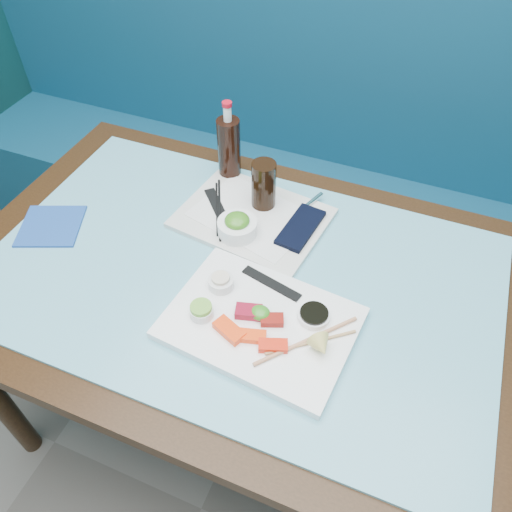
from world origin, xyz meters
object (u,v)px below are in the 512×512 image
at_px(booth_bench, 324,190).
at_px(cola_bottle_body, 229,149).
at_px(cola_glass, 264,185).
at_px(blue_napkin, 51,226).
at_px(seaweed_bowl, 237,228).
at_px(serving_tray, 252,218).
at_px(sashimi_plate, 261,323).
at_px(dining_table, 239,296).

xyz_separation_m(booth_bench, cola_bottle_body, (-0.17, -0.50, 0.48)).
height_order(cola_glass, blue_napkin, cola_glass).
xyz_separation_m(seaweed_bowl, cola_bottle_body, (-0.12, 0.23, 0.06)).
distance_m(booth_bench, cola_glass, 0.76).
xyz_separation_m(cola_bottle_body, blue_napkin, (-0.35, -0.38, -0.09)).
bearing_deg(booth_bench, serving_tray, -93.57).
bearing_deg(seaweed_bowl, cola_bottle_body, 118.45).
height_order(booth_bench, cola_glass, booth_bench).
xyz_separation_m(serving_tray, cola_glass, (0.01, 0.05, 0.07)).
height_order(sashimi_plate, serving_tray, sashimi_plate).
relative_size(booth_bench, serving_tray, 7.98).
relative_size(booth_bench, cola_bottle_body, 16.31).
bearing_deg(cola_glass, booth_bench, 87.06).
bearing_deg(sashimi_plate, cola_glass, 116.40).
xyz_separation_m(booth_bench, seaweed_bowl, (-0.05, -0.73, 0.42)).
relative_size(dining_table, blue_napkin, 9.05).
height_order(dining_table, seaweed_bowl, seaweed_bowl).
bearing_deg(blue_napkin, cola_bottle_body, 47.24).
distance_m(sashimi_plate, cola_glass, 0.40).
bearing_deg(booth_bench, dining_table, -90.00).
distance_m(serving_tray, cola_glass, 0.09).
xyz_separation_m(serving_tray, cola_bottle_body, (-0.13, 0.15, 0.08)).
xyz_separation_m(serving_tray, seaweed_bowl, (-0.01, -0.07, 0.03)).
distance_m(booth_bench, blue_napkin, 1.09).
relative_size(serving_tray, seaweed_bowl, 3.70).
bearing_deg(serving_tray, cola_glass, 87.30).
distance_m(booth_bench, sashimi_plate, 1.05).
distance_m(serving_tray, seaweed_bowl, 0.08).
relative_size(booth_bench, sashimi_plate, 7.47).
bearing_deg(blue_napkin, serving_tray, 25.07).
relative_size(serving_tray, blue_napkin, 2.43).
xyz_separation_m(sashimi_plate, cola_bottle_body, (-0.28, 0.46, 0.08)).
bearing_deg(seaweed_bowl, dining_table, -65.41).
bearing_deg(cola_bottle_body, booth_bench, 70.90).
bearing_deg(booth_bench, cola_bottle_body, -109.10).
bearing_deg(seaweed_bowl, sashimi_plate, -56.12).
relative_size(seaweed_bowl, cola_bottle_body, 0.55).
relative_size(serving_tray, cola_glass, 2.80).
bearing_deg(dining_table, blue_napkin, -175.67).
xyz_separation_m(booth_bench, dining_table, (0.00, -0.84, 0.29)).
relative_size(sashimi_plate, cola_bottle_body, 2.18).
bearing_deg(sashimi_plate, seaweed_bowl, 129.60).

